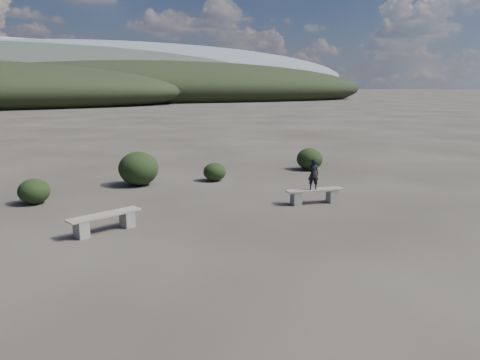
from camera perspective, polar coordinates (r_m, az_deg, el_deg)
ground at (r=10.41m, az=10.45°, el=-9.18°), size 1200.00×1200.00×0.00m
bench_left at (r=12.30m, az=-16.14°, el=-4.81°), size 1.94×0.95×0.48m
bench_right at (r=14.87m, az=9.04°, el=-1.79°), size 1.88×0.75×0.46m
seated_person at (r=14.71m, az=8.92°, el=0.70°), size 0.41×0.34×0.96m
shrub_a at (r=15.99m, az=-23.81°, el=-1.27°), size 0.97×0.97×0.80m
shrub_b at (r=17.77m, az=-12.27°, el=1.38°), size 1.47×1.47×1.26m
shrub_c at (r=18.25m, az=-3.11°, el=1.00°), size 0.89×0.89×0.71m
shrub_e at (r=20.90m, az=8.50°, el=2.55°), size 1.15×1.15×0.96m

